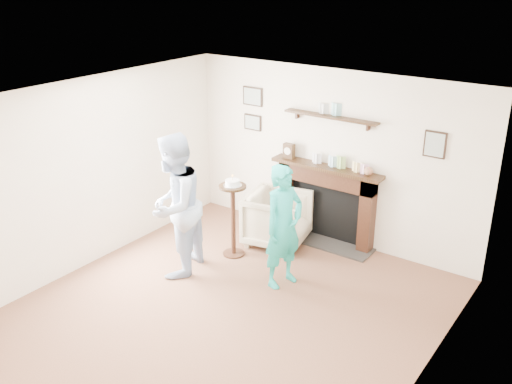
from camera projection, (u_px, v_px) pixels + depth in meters
ground at (223, 314)px, 6.64m from camera, size 5.00×5.00×0.00m
room_shell at (257, 167)px, 6.56m from camera, size 4.54×5.02×2.52m
armchair at (277, 242)px, 8.34m from camera, size 1.00×0.98×0.77m
man at (178, 271)px, 7.58m from camera, size 0.94×1.08×1.88m
woman at (282, 282)px, 7.30m from camera, size 0.51×0.65×1.59m
pedestal_table at (233, 206)px, 7.74m from camera, size 0.37×0.37×1.19m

